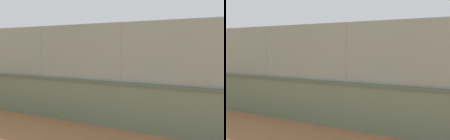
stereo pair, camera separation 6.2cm
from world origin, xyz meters
The scene contains 7 objects.
ground_plane centered at (0.00, 0.00, 0.00)m, with size 260.00×260.00×0.00m, color #A36B42.
perimeter_wall centered at (-0.12, 12.03, 0.75)m, with size 26.36×0.79×1.47m.
fence_panel_on_wall centered at (-0.12, 12.03, 2.40)m, with size 25.90×0.53×1.85m.
player_baseline_waiting centered at (-4.54, 1.09, 0.94)m, with size 1.18×0.74×1.60m.
player_at_service_line centered at (2.57, 5.93, 0.94)m, with size 0.75×1.26×1.60m.
player_crossing_court centered at (-0.91, 5.67, 0.94)m, with size 0.70×0.82×1.61m.
sports_ball centered at (-4.07, 2.72, 0.06)m, with size 0.12×0.12×0.12m, color white.
Camera 2 is at (-6.34, 18.46, 2.54)m, focal length 37.07 mm.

